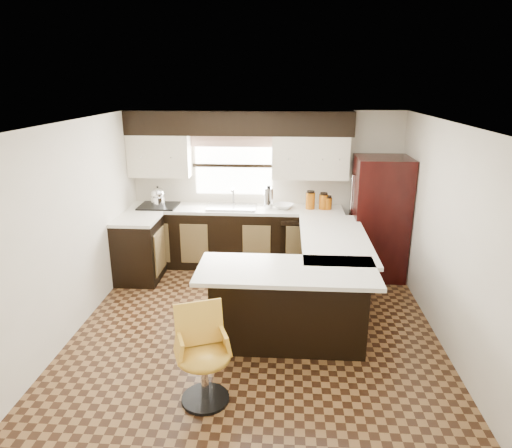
# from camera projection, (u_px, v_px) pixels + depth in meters

# --- Properties ---
(floor) EXTENTS (4.40, 4.40, 0.00)m
(floor) POSITION_uv_depth(u_px,v_px,m) (256.00, 326.00, 5.49)
(floor) COLOR #49301A
(floor) RESTS_ON ground
(ceiling) EXTENTS (4.40, 4.40, 0.00)m
(ceiling) POSITION_uv_depth(u_px,v_px,m) (256.00, 123.00, 4.76)
(ceiling) COLOR silver
(ceiling) RESTS_ON wall_back
(wall_back) EXTENTS (4.40, 0.00, 4.40)m
(wall_back) POSITION_uv_depth(u_px,v_px,m) (265.00, 188.00, 7.22)
(wall_back) COLOR beige
(wall_back) RESTS_ON floor
(wall_front) EXTENTS (4.40, 0.00, 4.40)m
(wall_front) POSITION_uv_depth(u_px,v_px,m) (233.00, 336.00, 3.03)
(wall_front) COLOR beige
(wall_front) RESTS_ON floor
(wall_left) EXTENTS (0.00, 4.40, 4.40)m
(wall_left) POSITION_uv_depth(u_px,v_px,m) (75.00, 228.00, 5.26)
(wall_left) COLOR beige
(wall_left) RESTS_ON floor
(wall_right) EXTENTS (0.00, 4.40, 4.40)m
(wall_right) POSITION_uv_depth(u_px,v_px,m) (447.00, 236.00, 4.99)
(wall_right) COLOR beige
(wall_right) RESTS_ON floor
(base_cab_back) EXTENTS (3.30, 0.60, 0.90)m
(base_cab_back) POSITION_uv_depth(u_px,v_px,m) (236.00, 238.00, 7.19)
(base_cab_back) COLOR black
(base_cab_back) RESTS_ON floor
(base_cab_left) EXTENTS (0.60, 0.70, 0.90)m
(base_cab_left) POSITION_uv_depth(u_px,v_px,m) (139.00, 250.00, 6.66)
(base_cab_left) COLOR black
(base_cab_left) RESTS_ON floor
(counter_back) EXTENTS (3.30, 0.60, 0.04)m
(counter_back) POSITION_uv_depth(u_px,v_px,m) (235.00, 209.00, 7.05)
(counter_back) COLOR silver
(counter_back) RESTS_ON base_cab_back
(counter_left) EXTENTS (0.60, 0.70, 0.04)m
(counter_left) POSITION_uv_depth(u_px,v_px,m) (136.00, 220.00, 6.51)
(counter_left) COLOR silver
(counter_left) RESTS_ON base_cab_left
(soffit) EXTENTS (3.40, 0.35, 0.36)m
(soffit) POSITION_uv_depth(u_px,v_px,m) (238.00, 123.00, 6.77)
(soffit) COLOR black
(soffit) RESTS_ON wall_back
(upper_cab_left) EXTENTS (0.94, 0.35, 0.64)m
(upper_cab_left) POSITION_uv_depth(u_px,v_px,m) (160.00, 156.00, 7.00)
(upper_cab_left) COLOR beige
(upper_cab_left) RESTS_ON wall_back
(upper_cab_right) EXTENTS (1.14, 0.35, 0.64)m
(upper_cab_right) POSITION_uv_depth(u_px,v_px,m) (310.00, 157.00, 6.85)
(upper_cab_right) COLOR beige
(upper_cab_right) RESTS_ON wall_back
(window_pane) EXTENTS (1.20, 0.02, 0.90)m
(window_pane) POSITION_uv_depth(u_px,v_px,m) (234.00, 166.00, 7.13)
(window_pane) COLOR white
(window_pane) RESTS_ON wall_back
(valance) EXTENTS (1.30, 0.06, 0.18)m
(valance) POSITION_uv_depth(u_px,v_px,m) (233.00, 141.00, 6.97)
(valance) COLOR #D19B93
(valance) RESTS_ON wall_back
(sink) EXTENTS (0.75, 0.45, 0.03)m
(sink) POSITION_uv_depth(u_px,v_px,m) (232.00, 207.00, 7.02)
(sink) COLOR #B2B2B7
(sink) RESTS_ON counter_back
(dishwasher) EXTENTS (0.58, 0.03, 0.78)m
(dishwasher) POSITION_uv_depth(u_px,v_px,m) (300.00, 247.00, 6.86)
(dishwasher) COLOR black
(dishwasher) RESTS_ON floor
(cooktop) EXTENTS (0.58, 0.50, 0.02)m
(cooktop) POSITION_uv_depth(u_px,v_px,m) (159.00, 206.00, 7.09)
(cooktop) COLOR black
(cooktop) RESTS_ON counter_back
(peninsula_long) EXTENTS (0.60, 1.95, 0.90)m
(peninsula_long) POSITION_uv_depth(u_px,v_px,m) (329.00, 273.00, 5.89)
(peninsula_long) COLOR black
(peninsula_long) RESTS_ON floor
(peninsula_return) EXTENTS (1.65, 0.60, 0.90)m
(peninsula_return) POSITION_uv_depth(u_px,v_px,m) (288.00, 307.00, 4.99)
(peninsula_return) COLOR black
(peninsula_return) RESTS_ON floor
(counter_pen_long) EXTENTS (0.84, 1.95, 0.04)m
(counter_pen_long) POSITION_uv_depth(u_px,v_px,m) (334.00, 238.00, 5.74)
(counter_pen_long) COLOR silver
(counter_pen_long) RESTS_ON peninsula_long
(counter_pen_return) EXTENTS (1.89, 0.84, 0.04)m
(counter_pen_return) POSITION_uv_depth(u_px,v_px,m) (287.00, 271.00, 4.77)
(counter_pen_return) COLOR silver
(counter_pen_return) RESTS_ON peninsula_return
(refrigerator) EXTENTS (0.77, 0.74, 1.79)m
(refrigerator) POSITION_uv_depth(u_px,v_px,m) (379.00, 218.00, 6.68)
(refrigerator) COLOR black
(refrigerator) RESTS_ON floor
(bar_chair) EXTENTS (0.63, 0.63, 0.90)m
(bar_chair) POSITION_uv_depth(u_px,v_px,m) (204.00, 358.00, 4.08)
(bar_chair) COLOR gold
(bar_chair) RESTS_ON floor
(kettle) EXTENTS (0.22, 0.22, 0.30)m
(kettle) POSITION_uv_depth(u_px,v_px,m) (158.00, 196.00, 7.04)
(kettle) COLOR silver
(kettle) RESTS_ON cooktop
(percolator) EXTENTS (0.15, 0.15, 0.32)m
(percolator) POSITION_uv_depth(u_px,v_px,m) (269.00, 198.00, 6.96)
(percolator) COLOR silver
(percolator) RESTS_ON counter_back
(mixing_bowl) EXTENTS (0.38, 0.38, 0.07)m
(mixing_bowl) POSITION_uv_depth(u_px,v_px,m) (284.00, 206.00, 6.98)
(mixing_bowl) COLOR white
(mixing_bowl) RESTS_ON counter_back
(canister_large) EXTENTS (0.14, 0.14, 0.25)m
(canister_large) POSITION_uv_depth(u_px,v_px,m) (310.00, 201.00, 6.95)
(canister_large) COLOR #9A4D09
(canister_large) RESTS_ON counter_back
(canister_med) EXTENTS (0.14, 0.14, 0.22)m
(canister_med) POSITION_uv_depth(u_px,v_px,m) (323.00, 202.00, 6.94)
(canister_med) COLOR #9A4D09
(canister_med) RESTS_ON counter_back
(canister_small) EXTENTS (0.13, 0.13, 0.18)m
(canister_small) POSITION_uv_depth(u_px,v_px,m) (327.00, 203.00, 6.94)
(canister_small) COLOR #9A4D09
(canister_small) RESTS_ON counter_back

